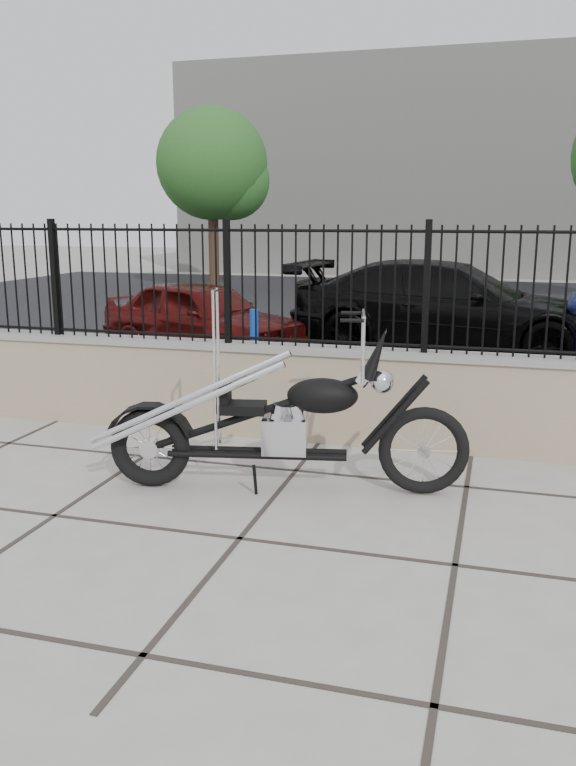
# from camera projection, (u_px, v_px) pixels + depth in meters

# --- Properties ---
(ground_plane) EXTENTS (90.00, 90.00, 0.00)m
(ground_plane) POSITION_uv_depth(u_px,v_px,m) (240.00, 539.00, 5.30)
(ground_plane) COLOR #99968E
(ground_plane) RESTS_ON ground
(parking_lot) EXTENTS (30.00, 30.00, 0.00)m
(parking_lot) POSITION_uv_depth(u_px,v_px,m) (424.00, 316.00, 17.02)
(parking_lot) COLOR black
(parking_lot) RESTS_ON ground
(retaining_wall) EXTENTS (14.00, 0.36, 0.96)m
(retaining_wall) POSITION_uv_depth(u_px,v_px,m) (322.00, 394.00, 7.54)
(retaining_wall) COLOR gray
(retaining_wall) RESTS_ON ground_plane
(iron_fence) EXTENTS (14.00, 0.08, 1.20)m
(iron_fence) POSITION_uv_depth(u_px,v_px,m) (323.00, 287.00, 7.30)
(iron_fence) COLOR black
(iron_fence) RESTS_ON retaining_wall
(background_building) EXTENTS (22.00, 6.00, 8.00)m
(background_building) POSITION_uv_depth(u_px,v_px,m) (465.00, 169.00, 29.27)
(background_building) COLOR beige
(background_building) RESTS_ON ground_plane
(chopper_motorcycle) EXTENTS (2.88, 1.04, 1.70)m
(chopper_motorcycle) POSITION_uv_depth(u_px,v_px,m) (278.00, 391.00, 6.06)
(chopper_motorcycle) COLOR black
(chopper_motorcycle) RESTS_ON ground_plane
(car_red) EXTENTS (3.93, 2.73, 1.24)m
(car_red) POSITION_uv_depth(u_px,v_px,m) (202.00, 318.00, 12.07)
(car_red) COLOR #450B09
(car_red) RESTS_ON parking_lot
(car_black) EXTENTS (5.38, 2.56, 1.52)m
(car_black) POSITION_uv_depth(u_px,v_px,m) (448.00, 307.00, 12.37)
(car_black) COLOR black
(car_black) RESTS_ON parking_lot
(bollard_a) EXTENTS (0.14, 0.14, 0.98)m
(bollard_a) POSITION_uv_depth(u_px,v_px,m) (254.00, 344.00, 10.38)
(bollard_a) COLOR #0C17B9
(bollard_a) RESTS_ON ground_plane
(tree_left) EXTENTS (3.28, 3.28, 5.54)m
(tree_left) POSITION_uv_depth(u_px,v_px,m) (212.00, 158.00, 21.99)
(tree_left) COLOR #382619
(tree_left) RESTS_ON ground_plane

